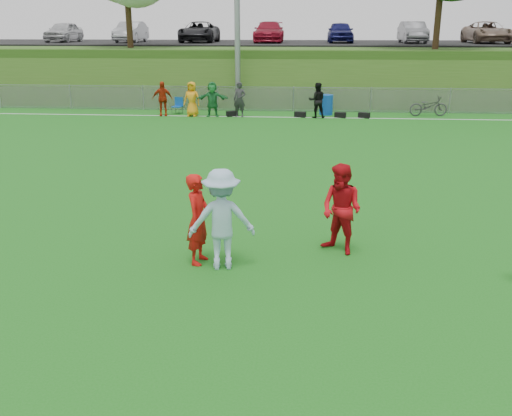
# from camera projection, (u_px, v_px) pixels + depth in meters

# --- Properties ---
(ground) EXTENTS (120.00, 120.00, 0.00)m
(ground) POSITION_uv_depth(u_px,v_px,m) (273.00, 264.00, 11.02)
(ground) COLOR #186515
(ground) RESTS_ON ground
(sideline_far) EXTENTS (60.00, 0.10, 0.01)m
(sideline_far) POSITION_uv_depth(u_px,v_px,m) (292.00, 117.00, 28.08)
(sideline_far) COLOR white
(sideline_far) RESTS_ON ground
(fence) EXTENTS (58.00, 0.06, 1.30)m
(fence) POSITION_uv_depth(u_px,v_px,m) (293.00, 99.00, 29.78)
(fence) COLOR gray
(fence) RESTS_ON ground
(berm) EXTENTS (120.00, 18.00, 3.00)m
(berm) POSITION_uv_depth(u_px,v_px,m) (296.00, 67.00, 39.94)
(berm) COLOR #2D5417
(berm) RESTS_ON ground
(parking_lot) EXTENTS (120.00, 12.00, 0.10)m
(parking_lot) POSITION_uv_depth(u_px,v_px,m) (297.00, 43.00, 41.35)
(parking_lot) COLOR black
(parking_lot) RESTS_ON berm
(car_row) EXTENTS (32.04, 5.18, 1.44)m
(car_row) POSITION_uv_depth(u_px,v_px,m) (281.00, 32.00, 40.26)
(car_row) COLOR silver
(car_row) RESTS_ON parking_lot
(spectator_row) EXTENTS (8.63, 0.71, 1.69)m
(spectator_row) POSITION_uv_depth(u_px,v_px,m) (225.00, 99.00, 28.07)
(spectator_row) COLOR #AA260B
(spectator_row) RESTS_ON ground
(gear_bags) EXTENTS (7.12, 0.50, 0.26)m
(gear_bags) POSITION_uv_depth(u_px,v_px,m) (309.00, 115.00, 28.07)
(gear_bags) COLOR black
(gear_bags) RESTS_ON ground
(player_red_left) EXTENTS (0.53, 0.71, 1.77)m
(player_red_left) POSITION_uv_depth(u_px,v_px,m) (198.00, 219.00, 10.83)
(player_red_left) COLOR red
(player_red_left) RESTS_ON ground
(player_red_center) EXTENTS (1.12, 1.10, 1.83)m
(player_red_center) POSITION_uv_depth(u_px,v_px,m) (341.00, 209.00, 11.30)
(player_red_center) COLOR red
(player_red_center) RESTS_ON ground
(player_blue) EXTENTS (1.35, 0.92, 1.92)m
(player_blue) POSITION_uv_depth(u_px,v_px,m) (222.00, 219.00, 10.58)
(player_blue) COLOR #9CC1D9
(player_blue) RESTS_ON ground
(recycling_bin) EXTENTS (0.76, 0.76, 1.00)m
(recycling_bin) POSITION_uv_depth(u_px,v_px,m) (326.00, 105.00, 28.74)
(recycling_bin) COLOR #0F46AA
(recycling_bin) RESTS_ON ground
(camp_chair) EXTENTS (0.57, 0.57, 0.83)m
(camp_chair) POSITION_uv_depth(u_px,v_px,m) (177.00, 109.00, 29.13)
(camp_chair) COLOR #0F4FA8
(camp_chair) RESTS_ON ground
(bicycle) EXTENTS (1.92, 0.81, 0.98)m
(bicycle) POSITION_uv_depth(u_px,v_px,m) (428.00, 106.00, 28.36)
(bicycle) COLOR #2E2E31
(bicycle) RESTS_ON ground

